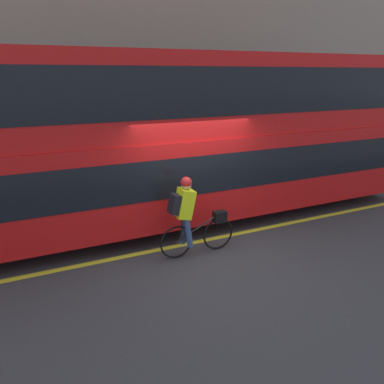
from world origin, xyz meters
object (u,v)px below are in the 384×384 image
Objects in this scene: bus at (192,131)px; cyclist_on_bike at (190,214)px; trash_bin at (84,173)px; street_sign_post at (273,129)px.

bus reaches higher than cyclist_on_bike.
trash_bin is 0.37× the size of street_sign_post.
cyclist_on_bike is at bearing -138.11° from street_sign_post.
cyclist_on_bike reaches higher than trash_bin.
street_sign_post is at bearing 41.89° from cyclist_on_bike.
cyclist_on_bike is 7.71m from street_sign_post.
cyclist_on_bike is at bearing -116.54° from bus.
bus reaches higher than trash_bin.
bus is 5.93m from street_sign_post.
trash_bin is at bearing 120.39° from bus.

